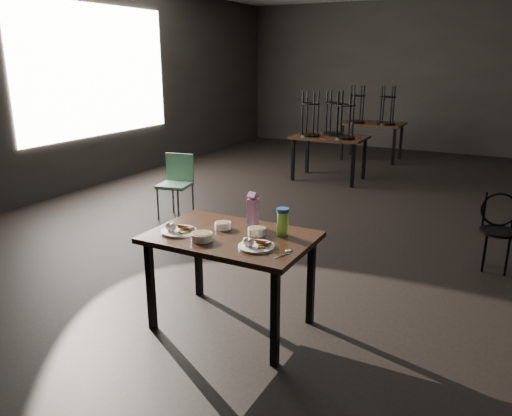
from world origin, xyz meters
The scene contains 14 objects.
room centered at (-0.06, 0.01, 2.33)m, with size 12.00×12.04×3.22m.
main_table centered at (-0.76, -2.56, 0.67)m, with size 1.20×0.80×0.75m.
plate_left centered at (-1.14, -2.70, 0.77)m, with size 0.27×0.27×0.09m.
plate_right centered at (-0.48, -2.70, 0.77)m, with size 0.25×0.25×0.08m.
bowl_near centered at (-0.89, -2.46, 0.78)m, with size 0.12×0.12×0.05m.
bowl_far centered at (-0.60, -2.47, 0.78)m, with size 0.13×0.13×0.05m.
bowl_big centered at (-0.89, -2.75, 0.78)m, with size 0.16×0.16×0.05m.
juice_carton centered at (-0.71, -2.31, 0.88)m, with size 0.08×0.08×0.27m.
water_bottle centered at (-0.42, -2.39, 0.86)m, with size 0.10×0.10×0.21m.
spoon centered at (-0.25, -2.67, 0.75)m, with size 0.06×0.20×0.01m.
bentwood_chair centered at (0.97, -0.39, 0.45)m, with size 0.38×0.37×0.75m.
school_chair centered at (-2.79, -0.49, 0.50)m, with size 0.44×0.44×0.82m.
bg_table_left centered at (-1.76, 2.37, 0.78)m, with size 1.20×0.80×1.48m.
bg_table_far centered at (-1.58, 4.42, 0.75)m, with size 1.20×0.80×1.48m.
Camera 1 is at (1.01, -5.54, 2.01)m, focal length 35.00 mm.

